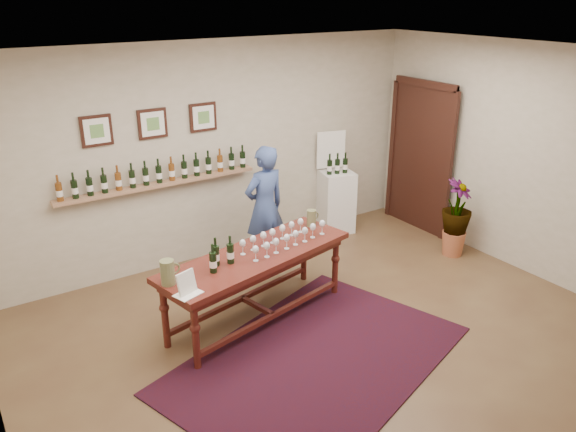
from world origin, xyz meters
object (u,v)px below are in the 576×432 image
display_pedestal (336,201)px  potted_plant (456,218)px  person (265,207)px  tasting_table (257,263)px

display_pedestal → potted_plant: (0.80, -1.54, 0.08)m
display_pedestal → potted_plant: size_ratio=0.99×
potted_plant → person: bearing=153.3°
tasting_table → person: (0.74, 1.05, 0.13)m
display_pedestal → person: person is taller
display_pedestal → potted_plant: potted_plant is taller
tasting_table → potted_plant: potted_plant is taller
tasting_table → potted_plant: (3.01, -0.08, -0.13)m
display_pedestal → person: 1.55m
potted_plant → display_pedestal: bearing=117.6°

